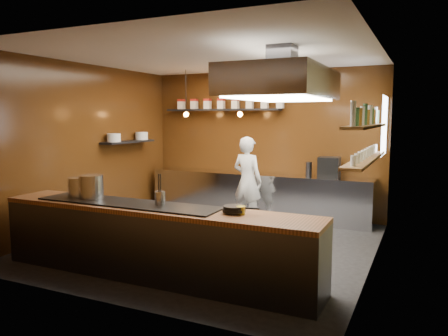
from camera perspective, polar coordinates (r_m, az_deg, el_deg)
The scene contains 26 objects.
floor at distance 7.19m, azimuth -1.85°, elevation -9.87°, with size 5.00×5.00×0.00m, color black.
back_wall at distance 9.21m, azimuth 5.17°, elevation 3.25°, with size 5.00×5.00×0.00m, color #3A1E0A.
left_wall at distance 8.35m, azimuth -17.41°, elevation 2.61°, with size 5.00×5.00×0.00m, color #3A1E0A.
right_wall at distance 6.20m, azimuth 19.17°, elevation 1.24°, with size 5.00×5.00×0.00m, color #404124.
ceiling at distance 6.96m, azimuth -1.95°, elevation 14.54°, with size 5.00×5.00×0.00m, color silver.
window_pane at distance 7.88m, azimuth 20.21°, elevation 5.20°, with size 1.00×1.00×0.00m, color white.
prep_counter at distance 9.03m, azimuth 4.38°, elevation -3.53°, with size 4.60×0.65×0.90m, color silver.
pass_counter at distance 5.74m, azimuth -9.24°, elevation -9.42°, with size 4.40×0.72×0.94m.
tin_shelf at distance 9.41m, azimuth -0.29°, elevation 7.61°, with size 2.60×0.26×0.04m, color black.
plate_shelf at distance 9.01m, azimuth -12.37°, elevation 3.36°, with size 0.30×1.40×0.04m, color black.
bottle_shelf_upper at distance 6.50m, azimuth 18.18°, elevation 5.22°, with size 0.26×2.80×0.04m, color olive.
bottle_shelf_lower at distance 6.52m, azimuth 18.03°, elevation 1.09°, with size 0.26×2.80×0.04m, color olive.
extractor_hood at distance 6.05m, azimuth 7.55°, elevation 10.96°, with size 1.20×2.00×0.72m.
pendant_left at distance 9.06m, azimuth -4.97°, elevation 7.31°, with size 0.10×0.10×0.95m.
pendant_right at distance 8.52m, azimuth 2.09°, elevation 7.38°, with size 0.10×0.10×0.95m.
storage_tins at distance 9.35m, azimuth 0.55°, elevation 8.42°, with size 2.43×0.13×0.22m.
plate_stacks at distance 9.00m, azimuth -12.39°, elevation 4.00°, with size 0.26×1.16×0.16m.
bottles at distance 6.49m, azimuth 18.23°, elevation 6.45°, with size 0.06×2.66×0.24m.
wine_glasses at distance 6.51m, azimuth 18.06°, elevation 1.83°, with size 0.07×2.37×0.13m.
stockpot_large at distance 6.25m, azimuth -16.96°, elevation -2.35°, with size 0.33×0.33×0.32m, color #B2B4B9.
stockpot_small at distance 6.44m, azimuth -18.49°, elevation -2.36°, with size 0.29×0.29×0.27m, color silver.
utensil_crock at distance 5.62m, azimuth -8.36°, elevation -3.88°, with size 0.13×0.13×0.17m, color #B8BBC0.
frying_pan at distance 5.16m, azimuth 1.37°, elevation -5.35°, with size 0.45×0.28×0.07m.
butter_jar at distance 5.11m, azimuth 2.20°, elevation -5.54°, with size 0.11×0.11×0.09m, color yellow.
espresso_machine at distance 8.54m, azimuth 13.58°, elevation 0.09°, with size 0.39×0.37×0.39m, color black.
chef at distance 8.31m, azimuth 3.08°, elevation -1.68°, with size 0.61×0.40×1.68m, color white.
Camera 1 is at (3.12, -6.15, 2.05)m, focal length 35.00 mm.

